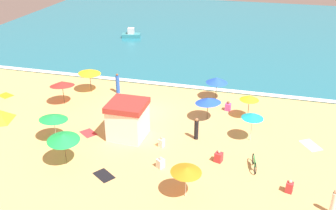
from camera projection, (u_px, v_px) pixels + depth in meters
The scene contains 27 objects.
ground_plane at pixel (143, 113), 32.29m from camera, with size 60.00×60.00×0.00m, color #E5B26B.
ocean_water at pixel (204, 29), 56.61m from camera, with size 60.00×44.00×0.10m, color teal.
wave_breaker_foam at pixel (164, 84), 37.72m from camera, with size 57.00×0.70×0.01m, color white.
lifeguard_cabana at pixel (128, 119), 28.29m from camera, with size 2.69×2.69×2.76m.
beach_umbrella_0 at pixel (249, 98), 30.70m from camera, with size 2.08×2.09×2.02m.
beach_umbrella_1 at pixel (89, 72), 35.44m from camera, with size 2.08×2.06×2.22m.
beach_umbrella_2 at pixel (53, 117), 27.66m from camera, with size 2.84×2.84×2.08m.
beach_umbrella_3 at pixel (62, 84), 33.13m from camera, with size 2.83×2.85×2.22m.
beach_umbrella_4 at pixel (253, 116), 27.51m from camera, with size 2.22×2.22×2.20m.
beach_umbrella_6 at pixel (63, 137), 24.79m from camera, with size 2.97×2.98×2.33m.
beach_umbrella_7 at pixel (208, 100), 30.56m from camera, with size 2.80×2.79×2.00m.
beach_umbrella_8 at pixel (217, 80), 34.07m from camera, with size 2.60×2.60×2.05m.
beach_umbrella_9 at pixel (186, 170), 21.87m from camera, with size 2.50×2.50×2.04m.
parked_bicycle at pixel (254, 163), 25.06m from camera, with size 0.38×1.80×0.76m.
beachgoer_0 at pixel (196, 129), 28.20m from camera, with size 0.43×0.43×1.71m.
beachgoer_1 at pixel (219, 157), 25.74m from camera, with size 0.58×0.58×0.86m.
beachgoer_2 at pixel (162, 142), 27.42m from camera, with size 0.46×0.46×0.82m.
beachgoer_3 at pixel (334, 202), 21.03m from camera, with size 0.42×0.42×1.58m.
beachgoer_4 at pixel (290, 187), 22.85m from camera, with size 0.47×0.47×0.87m.
beachgoer_5 at pixel (118, 84), 35.70m from camera, with size 0.50×0.50×1.89m.
beachgoer_6 at pixel (160, 163), 25.15m from camera, with size 0.61×0.61×0.81m.
beachgoer_7 at pixel (228, 106), 32.63m from camera, with size 0.50×0.50×0.84m.
beach_towel_0 at pixel (311, 145), 27.72m from camera, with size 1.65×1.86×0.01m.
beach_towel_1 at pixel (88, 133), 29.28m from camera, with size 1.55×1.46×0.01m.
beach_towel_2 at pixel (6, 95), 35.48m from camera, with size 1.55×1.35×0.01m.
beach_towel_3 at pixel (104, 175), 24.47m from camera, with size 1.65×1.51×0.01m.
small_boat_0 at pixel (131, 34), 52.22m from camera, with size 2.64×1.78×1.28m.
Camera 1 is at (9.46, -27.26, 14.65)m, focal length 41.57 mm.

